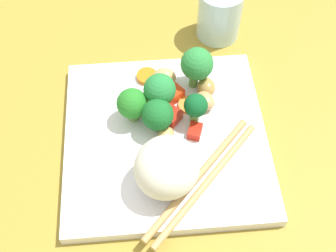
# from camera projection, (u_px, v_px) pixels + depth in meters

# --- Properties ---
(ground_plane) EXTENTS (1.10, 1.10, 0.02)m
(ground_plane) POSITION_uv_depth(u_px,v_px,m) (166.00, 145.00, 0.60)
(ground_plane) COLOR olive
(square_plate) EXTENTS (0.28, 0.28, 0.02)m
(square_plate) POSITION_uv_depth(u_px,v_px,m) (166.00, 138.00, 0.58)
(square_plate) COLOR white
(square_plate) RESTS_ON ground_plane
(rice_mound) EXTENTS (0.11, 0.11, 0.07)m
(rice_mound) POSITION_uv_depth(u_px,v_px,m) (171.00, 167.00, 0.51)
(rice_mound) COLOR white
(rice_mound) RESTS_ON square_plate
(broccoli_floret_0) EXTENTS (0.04, 0.04, 0.05)m
(broccoli_floret_0) POSITION_uv_depth(u_px,v_px,m) (158.00, 115.00, 0.56)
(broccoli_floret_0) COLOR #6FA454
(broccoli_floret_0) RESTS_ON square_plate
(broccoli_floret_1) EXTENTS (0.03, 0.03, 0.05)m
(broccoli_floret_1) POSITION_uv_depth(u_px,v_px,m) (196.00, 106.00, 0.56)
(broccoli_floret_1) COLOR #5E953D
(broccoli_floret_1) RESTS_ON square_plate
(broccoli_floret_2) EXTENTS (0.04, 0.04, 0.06)m
(broccoli_floret_2) POSITION_uv_depth(u_px,v_px,m) (160.00, 91.00, 0.56)
(broccoli_floret_2) COLOR #5A9B4B
(broccoli_floret_2) RESTS_ON square_plate
(broccoli_floret_3) EXTENTS (0.04, 0.04, 0.06)m
(broccoli_floret_3) POSITION_uv_depth(u_px,v_px,m) (197.00, 65.00, 0.59)
(broccoli_floret_3) COLOR #65AE54
(broccoli_floret_3) RESTS_ON square_plate
(broccoli_floret_4) EXTENTS (0.04, 0.04, 0.05)m
(broccoli_floret_4) POSITION_uv_depth(u_px,v_px,m) (132.00, 104.00, 0.56)
(broccoli_floret_4) COLOR #649243
(broccoli_floret_4) RESTS_ON square_plate
(carrot_slice_0) EXTENTS (0.04, 0.04, 0.00)m
(carrot_slice_0) POSITION_uv_depth(u_px,v_px,m) (189.00, 105.00, 0.60)
(carrot_slice_0) COLOR orange
(carrot_slice_0) RESTS_ON square_plate
(carrot_slice_1) EXTENTS (0.03, 0.03, 0.01)m
(carrot_slice_1) POSITION_uv_depth(u_px,v_px,m) (147.00, 76.00, 0.62)
(carrot_slice_1) COLOR orange
(carrot_slice_1) RESTS_ON square_plate
(carrot_slice_2) EXTENTS (0.03, 0.03, 0.01)m
(carrot_slice_2) POSITION_uv_depth(u_px,v_px,m) (145.00, 101.00, 0.60)
(carrot_slice_2) COLOR orange
(carrot_slice_2) RESTS_ON square_plate
(pepper_chunk_0) EXTENTS (0.04, 0.04, 0.02)m
(pepper_chunk_0) POSITION_uv_depth(u_px,v_px,m) (171.00, 93.00, 0.60)
(pepper_chunk_0) COLOR red
(pepper_chunk_0) RESTS_ON square_plate
(pepper_chunk_1) EXTENTS (0.03, 0.03, 0.01)m
(pepper_chunk_1) POSITION_uv_depth(u_px,v_px,m) (171.00, 116.00, 0.58)
(pepper_chunk_1) COLOR red
(pepper_chunk_1) RESTS_ON square_plate
(pepper_chunk_2) EXTENTS (0.03, 0.02, 0.01)m
(pepper_chunk_2) POSITION_uv_depth(u_px,v_px,m) (195.00, 132.00, 0.57)
(pepper_chunk_2) COLOR red
(pepper_chunk_2) RESTS_ON square_plate
(chicken_piece_0) EXTENTS (0.03, 0.03, 0.03)m
(chicken_piece_0) POSITION_uv_depth(u_px,v_px,m) (167.00, 77.00, 0.61)
(chicken_piece_0) COLOR tan
(chicken_piece_0) RESTS_ON square_plate
(chicken_piece_1) EXTENTS (0.03, 0.03, 0.02)m
(chicken_piece_1) POSITION_uv_depth(u_px,v_px,m) (206.00, 87.00, 0.60)
(chicken_piece_1) COLOR #AE8946
(chicken_piece_1) RESTS_ON square_plate
(chicken_piece_2) EXTENTS (0.03, 0.03, 0.02)m
(chicken_piece_2) POSITION_uv_depth(u_px,v_px,m) (168.00, 136.00, 0.56)
(chicken_piece_2) COLOR tan
(chicken_piece_2) RESTS_ON square_plate
(chicken_piece_3) EXTENTS (0.04, 0.04, 0.02)m
(chicken_piece_3) POSITION_uv_depth(u_px,v_px,m) (205.00, 101.00, 0.59)
(chicken_piece_3) COLOR tan
(chicken_piece_3) RESTS_ON square_plate
(chopstick_pair) EXTENTS (0.17, 0.15, 0.01)m
(chopstick_pair) POSITION_uv_depth(u_px,v_px,m) (202.00, 180.00, 0.53)
(chopstick_pair) COLOR tan
(chopstick_pair) RESTS_ON square_plate
(drinking_glass) EXTENTS (0.07, 0.07, 0.08)m
(drinking_glass) POSITION_uv_depth(u_px,v_px,m) (220.00, 13.00, 0.67)
(drinking_glass) COLOR silver
(drinking_glass) RESTS_ON ground_plane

